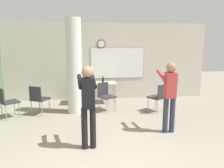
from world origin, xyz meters
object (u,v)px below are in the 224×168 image
object	(u,v)px
chair_by_left_wall	(7,100)
person_playing_side	(170,92)
bottle_on_table	(103,80)
chair_near_pillar	(38,98)
person_playing_front	(88,101)
chair_table_front	(106,94)
chair_mid_room	(158,96)
folding_table	(94,84)

from	to	relation	value
chair_by_left_wall	person_playing_side	bearing A→B (deg)	-19.31
bottle_on_table	chair_near_pillar	size ratio (longest dim) A/B	0.26
chair_near_pillar	person_playing_front	world-z (taller)	person_playing_front
chair_by_left_wall	bottle_on_table	bearing A→B (deg)	25.85
chair_table_front	chair_mid_room	size ratio (longest dim) A/B	1.00
chair_mid_room	person_playing_front	xyz separation A→B (m)	(-2.13, -2.08, 0.47)
chair_table_front	chair_mid_room	world-z (taller)	same
chair_by_left_wall	chair_mid_room	size ratio (longest dim) A/B	1.00
bottle_on_table	person_playing_side	distance (m)	3.11
folding_table	chair_near_pillar	distance (m)	1.99
folding_table	chair_by_left_wall	bearing A→B (deg)	-152.48
folding_table	chair_near_pillar	size ratio (longest dim) A/B	1.77
person_playing_front	chair_mid_room	bearing A→B (deg)	44.25
bottle_on_table	chair_by_left_wall	size ratio (longest dim) A/B	0.26
bottle_on_table	person_playing_front	bearing A→B (deg)	-99.03
chair_table_front	person_playing_side	distance (m)	2.32
chair_table_front	chair_by_left_wall	xyz separation A→B (m)	(-2.80, -0.40, 0.00)
chair_near_pillar	chair_table_front	world-z (taller)	same
person_playing_side	person_playing_front	distance (m)	1.98
chair_near_pillar	chair_table_front	distance (m)	2.00
person_playing_front	chair_near_pillar	bearing A→B (deg)	122.61
folding_table	person_playing_front	xyz separation A→B (m)	(-0.22, -3.33, 0.31)
bottle_on_table	person_playing_front	world-z (taller)	person_playing_front
chair_by_left_wall	person_playing_front	world-z (taller)	person_playing_front
chair_near_pillar	chair_mid_room	bearing A→B (deg)	-2.74
chair_mid_room	person_playing_front	size ratio (longest dim) A/B	0.52
chair_mid_room	folding_table	bearing A→B (deg)	146.70
chair_by_left_wall	person_playing_front	size ratio (longest dim) A/B	0.52
chair_mid_room	person_playing_front	bearing A→B (deg)	-135.75
chair_table_front	chair_mid_room	distance (m)	1.62
chair_table_front	chair_by_left_wall	distance (m)	2.83
person_playing_side	bottle_on_table	bearing A→B (deg)	115.65
bottle_on_table	person_playing_side	size ratio (longest dim) A/B	0.14
chair_by_left_wall	chair_mid_room	world-z (taller)	same
person_playing_side	person_playing_front	size ratio (longest dim) A/B	1.00
chair_table_front	person_playing_front	world-z (taller)	person_playing_front
folding_table	chair_table_front	distance (m)	0.96
chair_near_pillar	chair_mid_room	xyz separation A→B (m)	(3.57, -0.17, 0.00)
bottle_on_table	chair_table_front	world-z (taller)	bottle_on_table
chair_near_pillar	person_playing_side	xyz separation A→B (m)	(3.32, -1.65, 0.47)
person_playing_front	folding_table	bearing A→B (deg)	86.21
chair_mid_room	bottle_on_table	bearing A→B (deg)	140.34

